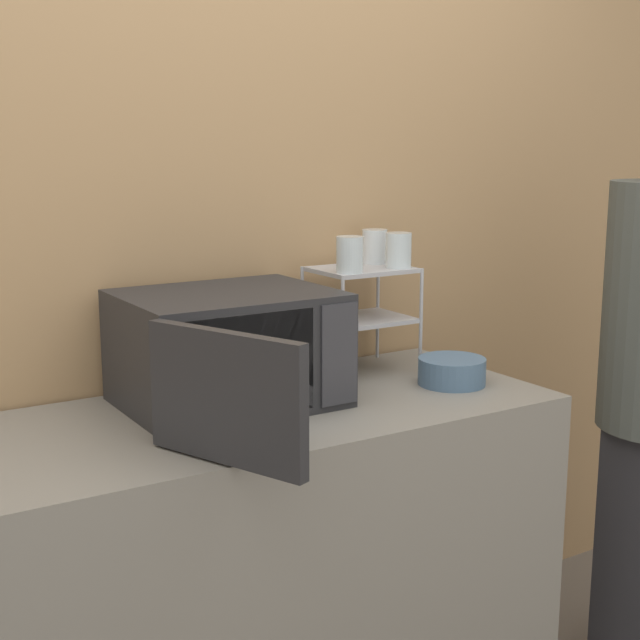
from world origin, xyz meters
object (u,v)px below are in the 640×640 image
microwave (228,350)px  glass_back_right (375,246)px  glass_front_left (350,255)px  glass_front_right (398,250)px  dish_rack (361,297)px  bowl (452,372)px

microwave → glass_back_right: glass_back_right is taller
glass_front_left → glass_front_right: size_ratio=1.00×
glass_front_left → glass_front_right: 0.17m
glass_front_left → glass_front_right: (0.17, 0.01, 0.00)m
microwave → dish_rack: bearing=13.9°
dish_rack → bowl: 0.33m
dish_rack → glass_front_left: glass_front_left is taller
glass_front_left → bowl: 0.42m
glass_back_right → glass_front_left: bearing=-144.1°
microwave → bowl: 0.62m
microwave → glass_front_right: size_ratio=7.99×
dish_rack → glass_front_right: glass_front_right is taller
glass_back_right → glass_front_right: bearing=-88.9°
microwave → glass_back_right: size_ratio=7.99×
microwave → dish_rack: size_ratio=2.63×
dish_rack → glass_back_right: (0.08, 0.06, 0.13)m
glass_front_left → glass_front_right: same height
microwave → glass_front_left: (0.39, 0.05, 0.20)m
glass_front_right → bowl: 0.37m
glass_back_right → glass_front_right: size_ratio=1.00×
microwave → bowl: microwave is taller
glass_front_right → bowl: bearing=-79.3°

